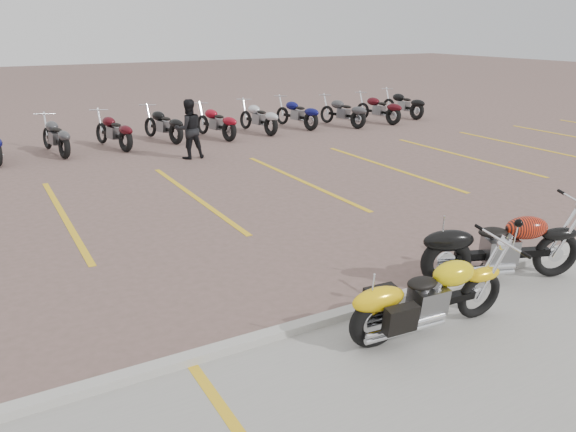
% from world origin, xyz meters
% --- Properties ---
extents(ground, '(100.00, 100.00, 0.00)m').
position_xyz_m(ground, '(0.00, 0.00, 0.00)').
color(ground, '#745753').
rests_on(ground, ground).
extents(concrete_apron, '(60.00, 5.00, 0.01)m').
position_xyz_m(concrete_apron, '(0.00, -4.50, 0.01)').
color(concrete_apron, '#9E9B93').
rests_on(concrete_apron, ground).
extents(curb, '(60.00, 0.18, 0.12)m').
position_xyz_m(curb, '(0.00, -2.00, 0.06)').
color(curb, '#ADAAA3').
rests_on(curb, ground).
extents(parking_stripes, '(38.00, 5.50, 0.01)m').
position_xyz_m(parking_stripes, '(0.00, 4.00, 0.00)').
color(parking_stripes, gold).
rests_on(parking_stripes, ground).
extents(yellow_cruiser, '(2.21, 0.37, 0.91)m').
position_xyz_m(yellow_cruiser, '(0.40, -2.75, 0.45)').
color(yellow_cruiser, black).
rests_on(yellow_cruiser, ground).
extents(flame_cruiser, '(2.32, 1.00, 1.00)m').
position_xyz_m(flame_cruiser, '(2.30, -2.18, 0.50)').
color(flame_cruiser, black).
rests_on(flame_cruiser, ground).
extents(person_b, '(0.81, 0.64, 1.64)m').
position_xyz_m(person_b, '(1.22, 7.59, 0.82)').
color(person_b, black).
rests_on(person_b, ground).
extents(bg_bike_row, '(20.75, 2.08, 1.10)m').
position_xyz_m(bg_bike_row, '(1.31, 10.12, 0.55)').
color(bg_bike_row, black).
rests_on(bg_bike_row, ground).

